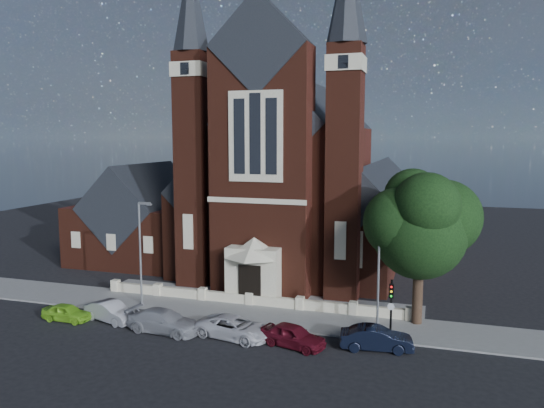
{
  "coord_description": "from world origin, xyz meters",
  "views": [
    {
      "loc": [
        13.51,
        -30.89,
        12.94
      ],
      "look_at": [
        0.07,
        12.0,
        7.27
      ],
      "focal_mm": 35.0,
      "sensor_mm": 36.0,
      "label": 1
    }
  ],
  "objects_px": {
    "car_silver_b": "(164,321)",
    "car_white_suv": "(235,327)",
    "street_lamp_left": "(141,247)",
    "traffic_signal": "(391,302)",
    "car_navy": "(376,338)",
    "street_lamp_right": "(380,264)",
    "street_tree": "(421,227)",
    "parish_hall": "(145,222)",
    "car_silver_a": "(111,312)",
    "car_lime_van": "(67,313)",
    "church": "(303,183)",
    "car_dark_red": "(293,336)"
  },
  "relations": [
    {
      "from": "car_silver_b",
      "to": "car_white_suv",
      "type": "bearing_deg",
      "value": -79.7
    },
    {
      "from": "street_lamp_left",
      "to": "traffic_signal",
      "type": "height_order",
      "value": "street_lamp_left"
    },
    {
      "from": "street_lamp_left",
      "to": "car_navy",
      "type": "relative_size",
      "value": 1.83
    },
    {
      "from": "street_lamp_right",
      "to": "car_silver_b",
      "type": "height_order",
      "value": "street_lamp_right"
    },
    {
      "from": "street_tree",
      "to": "street_lamp_right",
      "type": "distance_m",
      "value": 3.84
    },
    {
      "from": "parish_hall",
      "to": "street_lamp_right",
      "type": "relative_size",
      "value": 1.51
    },
    {
      "from": "parish_hall",
      "to": "car_navy",
      "type": "xyz_separation_m",
      "value": [
        26.32,
        -17.33,
        -3.28
      ]
    },
    {
      "from": "car_silver_a",
      "to": "parish_hall",
      "type": "bearing_deg",
      "value": 40.37
    },
    {
      "from": "street_lamp_right",
      "to": "parish_hall",
      "type": "bearing_deg",
      "value": 151.78
    },
    {
      "from": "street_tree",
      "to": "car_navy",
      "type": "distance_m",
      "value": 8.33
    },
    {
      "from": "car_white_suv",
      "to": "car_lime_van",
      "type": "bearing_deg",
      "value": 103.26
    },
    {
      "from": "car_white_suv",
      "to": "traffic_signal",
      "type": "bearing_deg",
      "value": -64.64
    },
    {
      "from": "parish_hall",
      "to": "car_silver_b",
      "type": "bearing_deg",
      "value": -56.12
    },
    {
      "from": "car_silver_b",
      "to": "church",
      "type": "bearing_deg",
      "value": -3.45
    },
    {
      "from": "church",
      "to": "car_silver_b",
      "type": "distance_m",
      "value": 24.88
    },
    {
      "from": "street_lamp_left",
      "to": "street_lamp_right",
      "type": "relative_size",
      "value": 1.0
    },
    {
      "from": "parish_hall",
      "to": "street_tree",
      "type": "xyz_separation_m",
      "value": [
        28.6,
        -12.29,
        2.95
      ]
    },
    {
      "from": "parish_hall",
      "to": "street_lamp_left",
      "type": "xyz_separation_m",
      "value": [
        8.09,
        -14.0,
        0.59
      ]
    },
    {
      "from": "car_lime_van",
      "to": "car_dark_red",
      "type": "distance_m",
      "value": 16.54
    },
    {
      "from": "street_tree",
      "to": "traffic_signal",
      "type": "relative_size",
      "value": 2.67
    },
    {
      "from": "street_lamp_right",
      "to": "car_dark_red",
      "type": "bearing_deg",
      "value": -137.54
    },
    {
      "from": "car_silver_b",
      "to": "parish_hall",
      "type": "bearing_deg",
      "value": 39.03
    },
    {
      "from": "street_lamp_right",
      "to": "street_tree",
      "type": "bearing_deg",
      "value": 34.26
    },
    {
      "from": "parish_hall",
      "to": "traffic_signal",
      "type": "relative_size",
      "value": 3.05
    },
    {
      "from": "car_dark_red",
      "to": "car_navy",
      "type": "xyz_separation_m",
      "value": [
        5.01,
        1.05,
        0.01
      ]
    },
    {
      "from": "street_lamp_left",
      "to": "car_silver_a",
      "type": "relative_size",
      "value": 1.89
    },
    {
      "from": "church",
      "to": "traffic_signal",
      "type": "distance_m",
      "value": 23.94
    },
    {
      "from": "car_dark_red",
      "to": "street_lamp_left",
      "type": "bearing_deg",
      "value": 87.48
    },
    {
      "from": "car_white_suv",
      "to": "street_lamp_left",
      "type": "bearing_deg",
      "value": 76.78
    },
    {
      "from": "street_tree",
      "to": "car_dark_red",
      "type": "distance_m",
      "value": 11.36
    },
    {
      "from": "car_silver_a",
      "to": "car_silver_b",
      "type": "distance_m",
      "value": 4.68
    },
    {
      "from": "street_lamp_right",
      "to": "car_dark_red",
      "type": "height_order",
      "value": "street_lamp_right"
    },
    {
      "from": "car_silver_a",
      "to": "car_lime_van",
      "type": "bearing_deg",
      "value": 122.11
    },
    {
      "from": "car_silver_a",
      "to": "car_white_suv",
      "type": "xyz_separation_m",
      "value": [
        9.48,
        -0.3,
        -0.0
      ]
    },
    {
      "from": "car_white_suv",
      "to": "church",
      "type": "bearing_deg",
      "value": 14.01
    },
    {
      "from": "car_silver_a",
      "to": "car_navy",
      "type": "xyz_separation_m",
      "value": [
        18.48,
        0.47,
        0.02
      ]
    },
    {
      "from": "church",
      "to": "car_silver_b",
      "type": "height_order",
      "value": "church"
    },
    {
      "from": "car_lime_van",
      "to": "car_silver_b",
      "type": "distance_m",
      "value": 7.68
    },
    {
      "from": "street_lamp_left",
      "to": "car_lime_van",
      "type": "relative_size",
      "value": 2.26
    },
    {
      "from": "church",
      "to": "car_dark_red",
      "type": "relative_size",
      "value": 8.27
    },
    {
      "from": "car_silver_b",
      "to": "car_navy",
      "type": "relative_size",
      "value": 1.17
    },
    {
      "from": "street_tree",
      "to": "traffic_signal",
      "type": "distance_m",
      "value": 5.7
    },
    {
      "from": "car_silver_a",
      "to": "car_white_suv",
      "type": "bearing_deg",
      "value": -75.19
    },
    {
      "from": "car_silver_b",
      "to": "car_navy",
      "type": "distance_m",
      "value": 13.92
    },
    {
      "from": "parish_hall",
      "to": "car_white_suv",
      "type": "xyz_separation_m",
      "value": [
        17.31,
        -18.1,
        -3.31
      ]
    },
    {
      "from": "parish_hall",
      "to": "car_white_suv",
      "type": "bearing_deg",
      "value": -46.27
    },
    {
      "from": "car_navy",
      "to": "car_silver_a",
      "type": "bearing_deg",
      "value": 82.92
    },
    {
      "from": "car_navy",
      "to": "car_lime_van",
      "type": "bearing_deg",
      "value": 84.96
    },
    {
      "from": "street_lamp_left",
      "to": "street_lamp_right",
      "type": "height_order",
      "value": "same"
    },
    {
      "from": "street_lamp_right",
      "to": "traffic_signal",
      "type": "bearing_deg",
      "value": -59.99
    }
  ]
}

